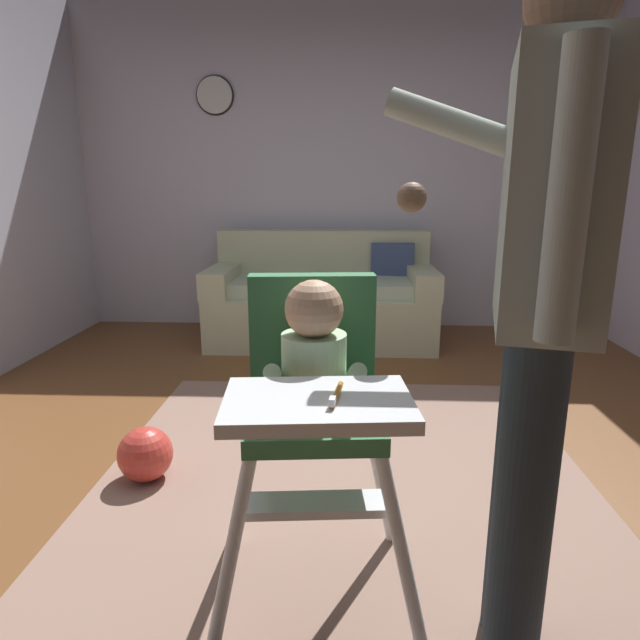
{
  "coord_description": "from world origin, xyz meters",
  "views": [
    {
      "loc": [
        0.04,
        -2.08,
        1.2
      ],
      "look_at": [
        -0.03,
        -0.53,
        0.82
      ],
      "focal_mm": 30.01,
      "sensor_mm": 36.0,
      "label": 1
    }
  ],
  "objects_px": {
    "couch": "(323,299)",
    "high_chair": "(314,385)",
    "adult_standing": "(538,305)",
    "toy_ball": "(145,454)",
    "wall_clock": "(215,95)"
  },
  "relations": [
    {
      "from": "wall_clock",
      "to": "adult_standing",
      "type": "bearing_deg",
      "value": -66.24
    },
    {
      "from": "adult_standing",
      "to": "wall_clock",
      "type": "distance_m",
      "value": 3.91
    },
    {
      "from": "toy_ball",
      "to": "wall_clock",
      "type": "relative_size",
      "value": 0.73
    },
    {
      "from": "high_chair",
      "to": "adult_standing",
      "type": "height_order",
      "value": "adult_standing"
    },
    {
      "from": "wall_clock",
      "to": "toy_ball",
      "type": "bearing_deg",
      "value": -84.59
    },
    {
      "from": "toy_ball",
      "to": "wall_clock",
      "type": "height_order",
      "value": "wall_clock"
    },
    {
      "from": "wall_clock",
      "to": "couch",
      "type": "bearing_deg",
      "value": -27.59
    },
    {
      "from": "couch",
      "to": "high_chair",
      "type": "height_order",
      "value": "high_chair"
    },
    {
      "from": "couch",
      "to": "toy_ball",
      "type": "bearing_deg",
      "value": -16.74
    },
    {
      "from": "couch",
      "to": "high_chair",
      "type": "distance_m",
      "value": 2.88
    },
    {
      "from": "couch",
      "to": "high_chair",
      "type": "xyz_separation_m",
      "value": [
        0.09,
        -2.85,
        0.35
      ]
    },
    {
      "from": "toy_ball",
      "to": "wall_clock",
      "type": "xyz_separation_m",
      "value": [
        -0.25,
        2.67,
        1.83
      ]
    },
    {
      "from": "couch",
      "to": "wall_clock",
      "type": "height_order",
      "value": "wall_clock"
    },
    {
      "from": "couch",
      "to": "toy_ball",
      "type": "relative_size",
      "value": 7.65
    },
    {
      "from": "high_chair",
      "to": "toy_ball",
      "type": "height_order",
      "value": "high_chair"
    }
  ]
}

